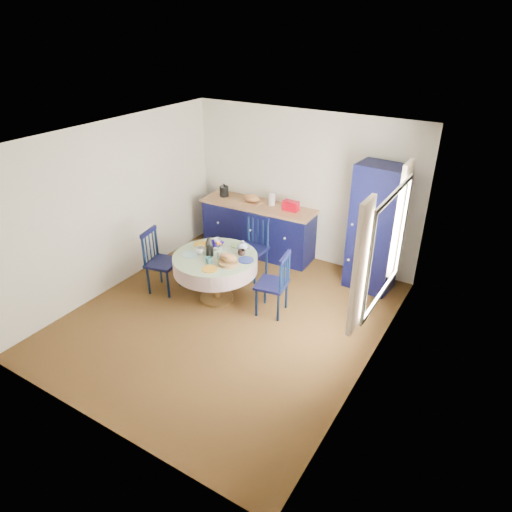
{
  "coord_description": "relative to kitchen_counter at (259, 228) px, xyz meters",
  "views": [
    {
      "loc": [
        3.08,
        -4.29,
        3.76
      ],
      "look_at": [
        0.35,
        0.2,
        0.98
      ],
      "focal_mm": 32.0,
      "sensor_mm": 36.0,
      "label": 1
    }
  ],
  "objects": [
    {
      "name": "floor",
      "position": [
        0.67,
        -1.96,
        -0.47
      ],
      "size": [
        4.5,
        4.5,
        0.0
      ],
      "primitive_type": "plane",
      "color": "black",
      "rests_on": "ground"
    },
    {
      "name": "ceiling",
      "position": [
        0.67,
        -1.96,
        2.03
      ],
      "size": [
        4.5,
        4.5,
        0.0
      ],
      "primitive_type": "plane",
      "rotation": [
        3.14,
        0.0,
        0.0
      ],
      "color": "white",
      "rests_on": "wall_back"
    },
    {
      "name": "wall_back",
      "position": [
        0.67,
        0.29,
        0.78
      ],
      "size": [
        4.0,
        0.02,
        2.5
      ],
      "primitive_type": "cube",
      "color": "white",
      "rests_on": "floor"
    },
    {
      "name": "wall_left",
      "position": [
        -1.33,
        -1.96,
        0.78
      ],
      "size": [
        0.02,
        4.5,
        2.5
      ],
      "primitive_type": "cube",
      "color": "white",
      "rests_on": "floor"
    },
    {
      "name": "wall_right",
      "position": [
        2.67,
        -1.96,
        0.78
      ],
      "size": [
        0.02,
        4.5,
        2.5
      ],
      "primitive_type": "cube",
      "color": "white",
      "rests_on": "floor"
    },
    {
      "name": "window",
      "position": [
        2.62,
        -1.66,
        1.06
      ],
      "size": [
        0.1,
        1.74,
        1.45
      ],
      "color": "white",
      "rests_on": "wall_right"
    },
    {
      "name": "kitchen_counter",
      "position": [
        0.0,
        0.0,
        0.0
      ],
      "size": [
        2.05,
        0.71,
        1.15
      ],
      "rotation": [
        0.0,
        0.0,
        0.04
      ],
      "color": "black",
      "rests_on": "floor"
    },
    {
      "name": "pantry_cabinet",
      "position": [
        2.07,
        -0.11,
        0.51
      ],
      "size": [
        0.72,
        0.54,
        1.95
      ],
      "rotation": [
        0.0,
        0.0,
        -0.08
      ],
      "color": "black",
      "rests_on": "floor"
    },
    {
      "name": "dining_table",
      "position": [
        0.28,
        -1.66,
        0.14
      ],
      "size": [
        1.21,
        1.21,
        1.01
      ],
      "color": "brown",
      "rests_on": "floor"
    },
    {
      "name": "chair_left",
      "position": [
        -0.61,
        -1.86,
        0.03
      ],
      "size": [
        0.5,
        0.51,
        0.98
      ],
      "rotation": [
        0.0,
        0.0,
        1.77
      ],
      "color": "black",
      "rests_on": "floor"
    },
    {
      "name": "chair_far",
      "position": [
        0.34,
        -0.76,
        0.04
      ],
      "size": [
        0.47,
        0.45,
        1.0
      ],
      "rotation": [
        0.0,
        0.0,
        -0.04
      ],
      "color": "black",
      "rests_on": "floor"
    },
    {
      "name": "chair_right",
      "position": [
        1.16,
        -1.51,
        0.01
      ],
      "size": [
        0.47,
        0.48,
        0.95
      ],
      "rotation": [
        0.0,
        0.0,
        -1.41
      ],
      "color": "black",
      "rests_on": "floor"
    },
    {
      "name": "mug_a",
      "position": [
        0.06,
        -1.73,
        0.32
      ],
      "size": [
        0.14,
        0.14,
        0.11
      ],
      "primitive_type": "imported",
      "color": "silver",
      "rests_on": "dining_table"
    },
    {
      "name": "mug_b",
      "position": [
        0.33,
        -1.88,
        0.31
      ],
      "size": [
        0.1,
        0.1,
        0.09
      ],
      "primitive_type": "imported",
      "color": "#2F666D",
      "rests_on": "dining_table"
    },
    {
      "name": "mug_c",
      "position": [
        0.59,
        -1.45,
        0.31
      ],
      "size": [
        0.11,
        0.11,
        0.09
      ],
      "primitive_type": "imported",
      "color": "black",
      "rests_on": "dining_table"
    },
    {
      "name": "mug_d",
      "position": [
        0.09,
        -1.34,
        0.31
      ],
      "size": [
        0.11,
        0.11,
        0.1
      ],
      "primitive_type": "imported",
      "color": "silver",
      "rests_on": "dining_table"
    },
    {
      "name": "cobalt_bowl",
      "position": [
        0.1,
        -1.39,
        0.29
      ],
      "size": [
        0.22,
        0.22,
        0.05
      ],
      "primitive_type": "imported",
      "color": "navy",
      "rests_on": "dining_table"
    }
  ]
}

